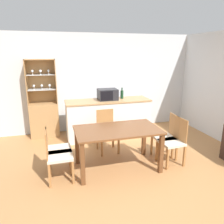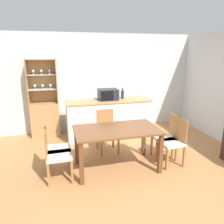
{
  "view_description": "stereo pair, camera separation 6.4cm",
  "coord_description": "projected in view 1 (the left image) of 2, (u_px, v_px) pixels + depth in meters",
  "views": [
    {
      "loc": [
        -1.27,
        -3.12,
        2.08
      ],
      "look_at": [
        -0.08,
        1.14,
        0.86
      ],
      "focal_mm": 35.0,
      "sensor_mm": 36.0,
      "label": 1
    },
    {
      "loc": [
        -1.21,
        -3.14,
        2.08
      ],
      "look_at": [
        -0.08,
        1.14,
        0.86
      ],
      "focal_mm": 35.0,
      "sensor_mm": 36.0,
      "label": 2
    }
  ],
  "objects": [
    {
      "name": "dining_chair_side_left_near",
      "position": [
        57.0,
        155.0,
        3.56
      ],
      "size": [
        0.41,
        0.41,
        0.89
      ],
      "rotation": [
        0.0,
        0.0,
        -1.57
      ],
      "color": "beige",
      "rests_on": "ground_plane"
    },
    {
      "name": "display_cabinet",
      "position": [
        44.0,
        114.0,
        5.48
      ],
      "size": [
        0.69,
        0.39,
        1.92
      ],
      "color": "tan",
      "rests_on": "ground_plane"
    },
    {
      "name": "dining_chair_side_right_far",
      "position": [
        167.0,
        137.0,
        4.35
      ],
      "size": [
        0.42,
        0.42,
        0.89
      ],
      "rotation": [
        0.0,
        0.0,
        1.53
      ],
      "color": "beige",
      "rests_on": "ground_plane"
    },
    {
      "name": "kitchen_counter",
      "position": [
        108.0,
        119.0,
        5.43
      ],
      "size": [
        2.06,
        0.63,
        0.95
      ],
      "color": "white",
      "rests_on": "ground_plane"
    },
    {
      "name": "dining_chair_side_right_near",
      "position": [
        173.0,
        141.0,
        4.12
      ],
      "size": [
        0.44,
        0.44,
        0.89
      ],
      "rotation": [
        0.0,
        0.0,
        1.65
      ],
      "color": "beige",
      "rests_on": "ground_plane"
    },
    {
      "name": "wall_back",
      "position": [
        100.0,
        83.0,
        5.88
      ],
      "size": [
        6.8,
        0.06,
        2.55
      ],
      "color": "silver",
      "rests_on": "ground_plane"
    },
    {
      "name": "dining_chair_head_far",
      "position": [
        107.0,
        131.0,
        4.65
      ],
      "size": [
        0.42,
        0.42,
        0.89
      ],
      "rotation": [
        0.0,
        0.0,
        3.18
      ],
      "color": "beige",
      "rests_on": "ground_plane"
    },
    {
      "name": "dining_chair_side_left_far",
      "position": [
        57.0,
        149.0,
        3.79
      ],
      "size": [
        0.41,
        0.41,
        0.89
      ],
      "rotation": [
        0.0,
        0.0,
        -1.55
      ],
      "color": "beige",
      "rests_on": "ground_plane"
    },
    {
      "name": "microwave",
      "position": [
        108.0,
        94.0,
        5.3
      ],
      "size": [
        0.46,
        0.37,
        0.26
      ],
      "color": "#232328",
      "rests_on": "kitchen_counter"
    },
    {
      "name": "ground_plane",
      "position": [
        134.0,
        176.0,
        3.78
      ],
      "size": [
        18.0,
        18.0,
        0.0
      ],
      "primitive_type": "plane",
      "color": "#B27A47"
    },
    {
      "name": "wine_bottle",
      "position": [
        122.0,
        94.0,
        5.45
      ],
      "size": [
        0.07,
        0.07,
        0.27
      ],
      "color": "#193D23",
      "rests_on": "kitchen_counter"
    },
    {
      "name": "dining_table",
      "position": [
        117.0,
        135.0,
        3.9
      ],
      "size": [
        1.5,
        0.85,
        0.76
      ],
      "color": "brown",
      "rests_on": "ground_plane"
    }
  ]
}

